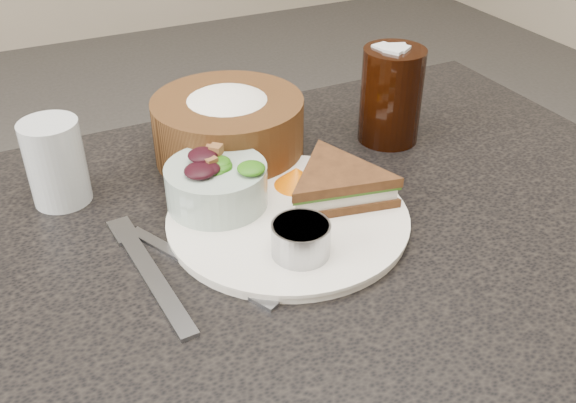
# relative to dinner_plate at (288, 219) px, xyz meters

# --- Properties ---
(dinner_plate) EXTENTS (0.27, 0.27, 0.01)m
(dinner_plate) POSITION_rel_dinner_plate_xyz_m (0.00, 0.00, 0.00)
(dinner_plate) COLOR white
(dinner_plate) RESTS_ON dining_table
(sandwich) EXTENTS (0.18, 0.18, 0.04)m
(sandwich) POSITION_rel_dinner_plate_xyz_m (0.07, 0.00, 0.03)
(sandwich) COLOR #522F16
(sandwich) RESTS_ON dinner_plate
(salad_bowl) EXTENTS (0.14, 0.14, 0.07)m
(salad_bowl) POSITION_rel_dinner_plate_xyz_m (-0.06, 0.06, 0.04)
(salad_bowl) COLOR #99AFA2
(salad_bowl) RESTS_ON dinner_plate
(dressing_ramekin) EXTENTS (0.07, 0.07, 0.04)m
(dressing_ramekin) POSITION_rel_dinner_plate_xyz_m (-0.02, -0.07, 0.02)
(dressing_ramekin) COLOR #94979B
(dressing_ramekin) RESTS_ON dinner_plate
(orange_wedge) EXTENTS (0.08, 0.08, 0.02)m
(orange_wedge) POSITION_rel_dinner_plate_xyz_m (0.04, 0.05, 0.02)
(orange_wedge) COLOR #FF6F02
(orange_wedge) RESTS_ON dinner_plate
(fork) EXTENTS (0.03, 0.19, 0.01)m
(fork) POSITION_rel_dinner_plate_xyz_m (-0.17, -0.03, -0.00)
(fork) COLOR #91969F
(fork) RESTS_ON dining_table
(knife) EXTENTS (0.10, 0.19, 0.00)m
(knife) POSITION_rel_dinner_plate_xyz_m (-0.12, -0.03, -0.00)
(knife) COLOR #90939C
(knife) RESTS_ON dining_table
(bread_basket) EXTENTS (0.25, 0.25, 0.11)m
(bread_basket) POSITION_rel_dinner_plate_xyz_m (-0.00, 0.18, 0.05)
(bread_basket) COLOR brown
(bread_basket) RESTS_ON dining_table
(cola_glass) EXTENTS (0.10, 0.10, 0.14)m
(cola_glass) POSITION_rel_dinner_plate_xyz_m (0.22, 0.13, 0.07)
(cola_glass) COLOR black
(cola_glass) RESTS_ON dining_table
(water_glass) EXTENTS (0.07, 0.07, 0.10)m
(water_glass) POSITION_rel_dinner_plate_xyz_m (-0.22, 0.16, 0.05)
(water_glass) COLOR silver
(water_glass) RESTS_ON dining_table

